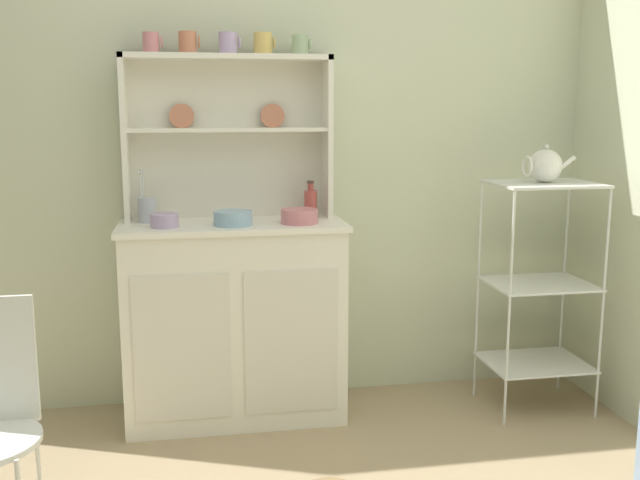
# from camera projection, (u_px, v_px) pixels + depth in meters

# --- Properties ---
(wall_back) EXTENTS (3.84, 0.05, 2.50)m
(wall_back) POSITION_uv_depth(u_px,v_px,m) (257.00, 141.00, 3.49)
(wall_back) COLOR beige
(wall_back) RESTS_ON ground
(hutch_cabinet) EXTENTS (1.00, 0.45, 0.90)m
(hutch_cabinet) POSITION_uv_depth(u_px,v_px,m) (234.00, 319.00, 3.36)
(hutch_cabinet) COLOR white
(hutch_cabinet) RESTS_ON ground
(hutch_shelf_unit) EXTENTS (0.93, 0.18, 0.73)m
(hutch_shelf_unit) POSITION_uv_depth(u_px,v_px,m) (228.00, 125.00, 3.36)
(hutch_shelf_unit) COLOR silver
(hutch_shelf_unit) RESTS_ON hutch_cabinet
(bakers_rack) EXTENTS (0.47, 0.37, 1.07)m
(bakers_rack) POSITION_uv_depth(u_px,v_px,m) (539.00, 275.00, 3.43)
(bakers_rack) COLOR silver
(bakers_rack) RESTS_ON ground
(cup_rose_0) EXTENTS (0.08, 0.07, 0.09)m
(cup_rose_0) POSITION_uv_depth(u_px,v_px,m) (151.00, 43.00, 3.20)
(cup_rose_0) COLOR #D17A84
(cup_rose_0) RESTS_ON hutch_shelf_unit
(cup_terracotta_1) EXTENTS (0.09, 0.08, 0.09)m
(cup_terracotta_1) POSITION_uv_depth(u_px,v_px,m) (188.00, 42.00, 3.23)
(cup_terracotta_1) COLOR #C67556
(cup_terracotta_1) RESTS_ON hutch_shelf_unit
(cup_lilac_2) EXTENTS (0.10, 0.08, 0.09)m
(cup_lilac_2) POSITION_uv_depth(u_px,v_px,m) (228.00, 43.00, 3.26)
(cup_lilac_2) COLOR #B79ECC
(cup_lilac_2) RESTS_ON hutch_shelf_unit
(cup_gold_3) EXTENTS (0.10, 0.08, 0.09)m
(cup_gold_3) POSITION_uv_depth(u_px,v_px,m) (263.00, 44.00, 3.29)
(cup_gold_3) COLOR #DBB760
(cup_gold_3) RESTS_ON hutch_shelf_unit
(cup_sage_4) EXTENTS (0.08, 0.07, 0.09)m
(cup_sage_4) POSITION_uv_depth(u_px,v_px,m) (300.00, 45.00, 3.32)
(cup_sage_4) COLOR #9EB78E
(cup_sage_4) RESTS_ON hutch_shelf_unit
(bowl_mixing_large) EXTENTS (0.12, 0.12, 0.06)m
(bowl_mixing_large) POSITION_uv_depth(u_px,v_px,m) (165.00, 221.00, 3.15)
(bowl_mixing_large) COLOR #B79ECC
(bowl_mixing_large) RESTS_ON hutch_cabinet
(bowl_floral_medium) EXTENTS (0.17, 0.17, 0.06)m
(bowl_floral_medium) POSITION_uv_depth(u_px,v_px,m) (233.00, 218.00, 3.20)
(bowl_floral_medium) COLOR #8EB2D1
(bowl_floral_medium) RESTS_ON hutch_cabinet
(bowl_cream_small) EXTENTS (0.16, 0.16, 0.06)m
(bowl_cream_small) POSITION_uv_depth(u_px,v_px,m) (299.00, 216.00, 3.25)
(bowl_cream_small) COLOR #D17A84
(bowl_cream_small) RESTS_ON hutch_cabinet
(jam_bottle) EXTENTS (0.06, 0.06, 0.17)m
(jam_bottle) POSITION_uv_depth(u_px,v_px,m) (311.00, 203.00, 3.42)
(jam_bottle) COLOR #B74C47
(jam_bottle) RESTS_ON hutch_cabinet
(utensil_jar) EXTENTS (0.08, 0.08, 0.23)m
(utensil_jar) POSITION_uv_depth(u_px,v_px,m) (147.00, 209.00, 3.28)
(utensil_jar) COLOR #B2B7C6
(utensil_jar) RESTS_ON hutch_cabinet
(porcelain_teapot) EXTENTS (0.24, 0.15, 0.17)m
(porcelain_teapot) POSITION_uv_depth(u_px,v_px,m) (545.00, 166.00, 3.34)
(porcelain_teapot) COLOR white
(porcelain_teapot) RESTS_ON bakers_rack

